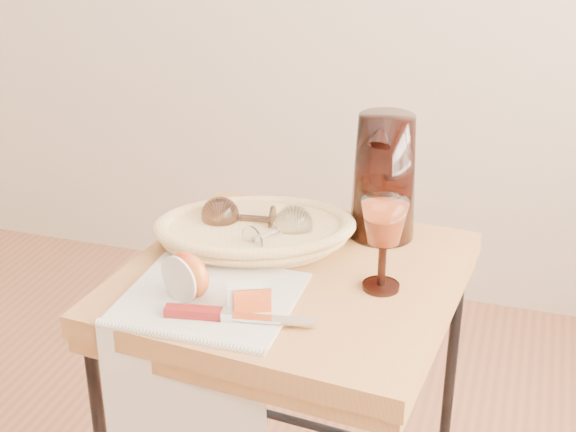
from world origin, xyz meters
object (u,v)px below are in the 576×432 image
(apple_half, at_px, (188,275))
(table_knife, at_px, (233,314))
(wine_goblet, at_px, (383,245))
(goblet_lying_a, at_px, (242,217))
(goblet_lying_b, at_px, (277,231))
(bread_basket, at_px, (255,234))
(pitcher, at_px, (384,177))
(tea_towel, at_px, (210,298))

(apple_half, bearing_deg, table_knife, -2.17)
(wine_goblet, distance_m, apple_half, 0.34)
(goblet_lying_a, xyz_separation_m, goblet_lying_b, (0.08, -0.04, -0.00))
(bread_basket, xyz_separation_m, apple_half, (-0.04, -0.23, 0.02))
(goblet_lying_a, bearing_deg, table_knife, 100.35)
(goblet_lying_b, relative_size, pitcher, 0.42)
(pitcher, bearing_deg, bread_basket, -151.87)
(bread_basket, bearing_deg, apple_half, -120.60)
(pitcher, bearing_deg, goblet_lying_b, -140.92)
(bread_basket, bearing_deg, goblet_lying_a, 132.48)
(bread_basket, bearing_deg, table_knife, -98.56)
(table_knife, bearing_deg, tea_towel, 128.27)
(wine_goblet, bearing_deg, pitcher, 101.49)
(tea_towel, relative_size, wine_goblet, 1.71)
(bread_basket, height_order, table_knife, bread_basket)
(apple_half, distance_m, table_knife, 0.11)
(tea_towel, height_order, goblet_lying_b, goblet_lying_b)
(goblet_lying_a, xyz_separation_m, apple_half, (-0.01, -0.24, -0.00))
(goblet_lying_a, distance_m, goblet_lying_b, 0.09)
(goblet_lying_b, xyz_separation_m, apple_half, (-0.09, -0.21, -0.00))
(goblet_lying_a, relative_size, table_knife, 0.51)
(bread_basket, distance_m, goblet_lying_a, 0.04)
(tea_towel, relative_size, table_knife, 1.19)
(pitcher, relative_size, table_knife, 1.19)
(goblet_lying_b, height_order, apple_half, apple_half)
(bread_basket, distance_m, table_knife, 0.28)
(pitcher, relative_size, apple_half, 3.19)
(bread_basket, bearing_deg, wine_goblet, -39.50)
(goblet_lying_a, bearing_deg, tea_towel, 89.38)
(goblet_lying_b, xyz_separation_m, wine_goblet, (0.22, -0.07, 0.04))
(goblet_lying_a, relative_size, goblet_lying_b, 1.03)
(goblet_lying_a, distance_m, apple_half, 0.24)
(pitcher, xyz_separation_m, apple_half, (-0.26, -0.35, -0.08))
(goblet_lying_b, bearing_deg, table_knife, -148.17)
(table_knife, bearing_deg, bread_basket, 92.47)
(bread_basket, distance_m, goblet_lying_b, 0.06)
(wine_goblet, bearing_deg, tea_towel, -155.13)
(tea_towel, distance_m, goblet_lying_a, 0.24)
(goblet_lying_b, bearing_deg, tea_towel, -166.10)
(goblet_lying_b, distance_m, table_knife, 0.26)
(bread_basket, xyz_separation_m, goblet_lying_a, (-0.03, 0.02, 0.02))
(pitcher, bearing_deg, goblet_lying_a, -157.74)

